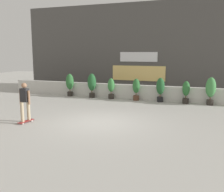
# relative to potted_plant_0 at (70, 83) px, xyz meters

# --- Properties ---
(ground_plane) EXTENTS (48.00, 48.00, 0.00)m
(ground_plane) POSITION_rel_potted_plant_0_xyz_m (4.52, -5.55, -0.88)
(ground_plane) COLOR #B2AFA8
(planter_wall) EXTENTS (18.00, 0.40, 0.90)m
(planter_wall) POSITION_rel_potted_plant_0_xyz_m (4.52, 0.45, -0.43)
(planter_wall) COLOR beige
(planter_wall) RESTS_ON ground
(building_backdrop) EXTENTS (20.00, 2.08, 6.50)m
(building_backdrop) POSITION_rel_potted_plant_0_xyz_m (4.52, 4.45, 2.37)
(building_backdrop) COLOR #4C4947
(building_backdrop) RESTS_ON ground
(potted_plant_0) EXTENTS (0.52, 0.52, 1.51)m
(potted_plant_0) POSITION_rel_potted_plant_0_xyz_m (0.00, 0.00, 0.00)
(potted_plant_0) COLOR #2D2823
(potted_plant_0) RESTS_ON ground
(potted_plant_1) EXTENTS (0.55, 0.55, 1.58)m
(potted_plant_1) POSITION_rel_potted_plant_0_xyz_m (1.63, 0.00, 0.04)
(potted_plant_1) COLOR #2D2823
(potted_plant_1) RESTS_ON ground
(potted_plant_2) EXTENTS (0.42, 0.42, 1.31)m
(potted_plant_2) POSITION_rel_potted_plant_0_xyz_m (2.97, 0.00, -0.15)
(potted_plant_2) COLOR #2D2823
(potted_plant_2) RESTS_ON ground
(potted_plant_3) EXTENTS (0.44, 0.44, 1.35)m
(potted_plant_3) POSITION_rel_potted_plant_0_xyz_m (4.61, 0.00, -0.12)
(potted_plant_3) COLOR brown
(potted_plant_3) RESTS_ON ground
(potted_plant_4) EXTENTS (0.49, 0.49, 1.45)m
(potted_plant_4) POSITION_rel_potted_plant_0_xyz_m (6.10, 0.00, -0.05)
(potted_plant_4) COLOR black
(potted_plant_4) RESTS_ON ground
(potted_plant_5) EXTENTS (0.42, 0.42, 1.31)m
(potted_plant_5) POSITION_rel_potted_plant_0_xyz_m (7.57, 0.00, -0.15)
(potted_plant_5) COLOR #2D2823
(potted_plant_5) RESTS_ON ground
(potted_plant_6) EXTENTS (0.55, 0.55, 1.57)m
(potted_plant_6) POSITION_rel_potted_plant_0_xyz_m (8.90, 0.00, 0.04)
(potted_plant_6) COLOR #2D2823
(potted_plant_6) RESTS_ON ground
(skater_far_right) EXTENTS (0.56, 0.82, 1.70)m
(skater_far_right) POSITION_rel_potted_plant_0_xyz_m (1.61, -6.66, 0.06)
(skater_far_right) COLOR maroon
(skater_far_right) RESTS_ON ground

